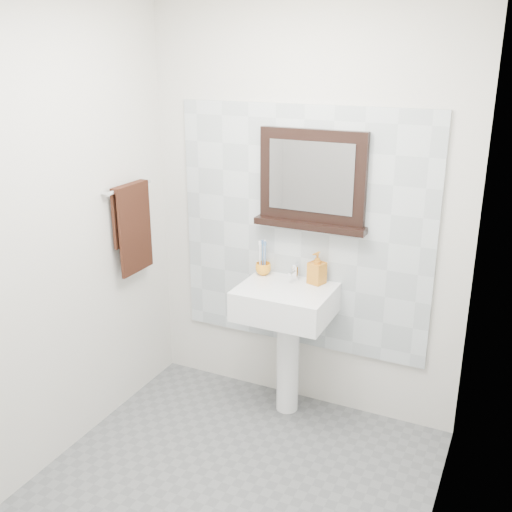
{
  "coord_description": "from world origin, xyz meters",
  "views": [
    {
      "loc": [
        1.23,
        -2.18,
        2.19
      ],
      "look_at": [
        -0.06,
        0.55,
        1.15
      ],
      "focal_mm": 42.0,
      "sensor_mm": 36.0,
      "label": 1
    }
  ],
  "objects_px": {
    "soap_dispenser": "(317,268)",
    "hand_towel": "(132,221)",
    "toothbrush_cup": "(263,269)",
    "framed_mirror": "(312,182)",
    "pedestal_sink": "(286,315)"
  },
  "relations": [
    {
      "from": "framed_mirror",
      "to": "hand_towel",
      "type": "bearing_deg",
      "value": -158.67
    },
    {
      "from": "pedestal_sink",
      "to": "toothbrush_cup",
      "type": "distance_m",
      "value": 0.33
    },
    {
      "from": "toothbrush_cup",
      "to": "hand_towel",
      "type": "relative_size",
      "value": 0.18
    },
    {
      "from": "soap_dispenser",
      "to": "hand_towel",
      "type": "height_order",
      "value": "hand_towel"
    },
    {
      "from": "toothbrush_cup",
      "to": "framed_mirror",
      "type": "xyz_separation_m",
      "value": [
        0.29,
        0.05,
        0.57
      ]
    },
    {
      "from": "soap_dispenser",
      "to": "framed_mirror",
      "type": "xyz_separation_m",
      "value": [
        -0.07,
        0.05,
        0.51
      ]
    },
    {
      "from": "framed_mirror",
      "to": "pedestal_sink",
      "type": "bearing_deg",
      "value": -111.72
    },
    {
      "from": "toothbrush_cup",
      "to": "hand_towel",
      "type": "bearing_deg",
      "value": -154.72
    },
    {
      "from": "soap_dispenser",
      "to": "hand_towel",
      "type": "distance_m",
      "value": 1.15
    },
    {
      "from": "pedestal_sink",
      "to": "hand_towel",
      "type": "distance_m",
      "value": 1.09
    },
    {
      "from": "pedestal_sink",
      "to": "hand_towel",
      "type": "bearing_deg",
      "value": -167.51
    },
    {
      "from": "soap_dispenser",
      "to": "hand_towel",
      "type": "relative_size",
      "value": 0.36
    },
    {
      "from": "hand_towel",
      "to": "toothbrush_cup",
      "type": "bearing_deg",
      "value": 25.28
    },
    {
      "from": "toothbrush_cup",
      "to": "hand_towel",
      "type": "height_order",
      "value": "hand_towel"
    },
    {
      "from": "soap_dispenser",
      "to": "toothbrush_cup",
      "type": "bearing_deg",
      "value": -162.27
    }
  ]
}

